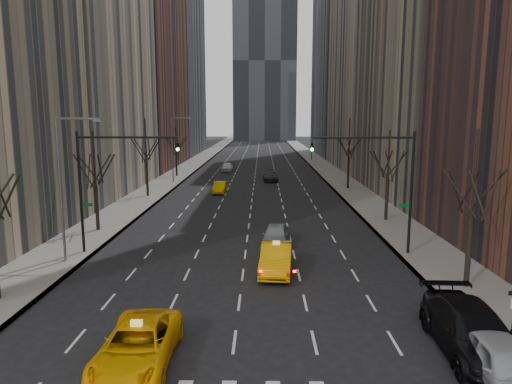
{
  "coord_description": "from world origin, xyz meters",
  "views": [
    {
      "loc": [
        1.11,
        -17.31,
        9.04
      ],
      "look_at": [
        0.66,
        16.35,
        3.5
      ],
      "focal_mm": 32.0,
      "sensor_mm": 36.0,
      "label": 1
    }
  ],
  "objects_px": {
    "parked_suv_black": "(472,331)",
    "silver_sedan_ahead": "(276,235)",
    "taxi_suv": "(137,346)",
    "taxi_sedan": "(276,258)",
    "parked_sedan_silver": "(505,367)"
  },
  "relations": [
    {
      "from": "taxi_sedan",
      "to": "silver_sedan_ahead",
      "type": "distance_m",
      "value": 5.48
    },
    {
      "from": "taxi_suv",
      "to": "taxi_sedan",
      "type": "xyz_separation_m",
      "value": [
        5.39,
        10.35,
        0.06
      ]
    },
    {
      "from": "parked_sedan_silver",
      "to": "taxi_sedan",
      "type": "bearing_deg",
      "value": 124.09
    },
    {
      "from": "taxi_suv",
      "to": "parked_suv_black",
      "type": "height_order",
      "value": "parked_suv_black"
    },
    {
      "from": "taxi_suv",
      "to": "taxi_sedan",
      "type": "relative_size",
      "value": 1.1
    },
    {
      "from": "silver_sedan_ahead",
      "to": "parked_sedan_silver",
      "type": "relative_size",
      "value": 0.91
    },
    {
      "from": "silver_sedan_ahead",
      "to": "parked_sedan_silver",
      "type": "distance_m",
      "value": 18.64
    },
    {
      "from": "taxi_sedan",
      "to": "parked_suv_black",
      "type": "bearing_deg",
      "value": -47.6
    },
    {
      "from": "taxi_sedan",
      "to": "silver_sedan_ahead",
      "type": "xyz_separation_m",
      "value": [
        0.15,
        5.48,
        -0.06
      ]
    },
    {
      "from": "parked_suv_black",
      "to": "silver_sedan_ahead",
      "type": "bearing_deg",
      "value": 117.87
    },
    {
      "from": "taxi_suv",
      "to": "silver_sedan_ahead",
      "type": "bearing_deg",
      "value": 70.62
    },
    {
      "from": "taxi_sedan",
      "to": "parked_suv_black",
      "type": "xyz_separation_m",
      "value": [
        7.23,
        -9.32,
        0.09
      ]
    },
    {
      "from": "taxi_suv",
      "to": "parked_sedan_silver",
      "type": "bearing_deg",
      "value": -6.44
    },
    {
      "from": "taxi_suv",
      "to": "silver_sedan_ahead",
      "type": "height_order",
      "value": "silver_sedan_ahead"
    },
    {
      "from": "taxi_sedan",
      "to": "silver_sedan_ahead",
      "type": "bearing_deg",
      "value": 93.05
    }
  ]
}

